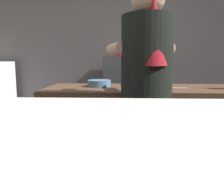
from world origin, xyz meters
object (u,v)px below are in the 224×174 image
object	(u,v)px
bartender	(146,88)
bottle_soy	(148,51)
bottle_vinegar	(119,50)
chefs_knife	(173,88)
bottle_hot_sauce	(139,49)
mixing_bowl	(99,83)

from	to	relation	value
bartender	bottle_soy	bearing A→B (deg)	-22.36
bottle_vinegar	chefs_knife	bearing A→B (deg)	-71.32
bartender	bottle_vinegar	bearing A→B (deg)	-8.86
bartender	bottle_hot_sauce	world-z (taller)	bartender
chefs_knife	bottle_hot_sauce	bearing A→B (deg)	102.41
chefs_knife	bottle_vinegar	distance (m)	1.52
mixing_bowl	bottle_vinegar	distance (m)	1.34
mixing_bowl	chefs_knife	bearing A→B (deg)	-10.02
bottle_hot_sauce	bottle_vinegar	bearing A→B (deg)	160.30
bartender	mixing_bowl	distance (m)	0.64
bottle_soy	bottle_vinegar	bearing A→B (deg)	-174.20
mixing_bowl	chefs_knife	size ratio (longest dim) A/B	0.89
bottle_soy	bartender	bearing A→B (deg)	-97.37
bottle_hot_sauce	bartender	bearing A→B (deg)	-93.02
mixing_bowl	bottle_hot_sauce	distance (m)	1.32
chefs_knife	bottle_vinegar	size ratio (longest dim) A/B	1.12
bartender	bottle_vinegar	world-z (taller)	bartender
bottle_vinegar	bartender	bearing A→B (deg)	-83.87
bartender	bottle_hot_sauce	distance (m)	1.74
chefs_knife	bottle_vinegar	world-z (taller)	bottle_vinegar
chefs_knife	bottle_soy	bearing A→B (deg)	95.70
bartender	mixing_bowl	world-z (taller)	bartender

